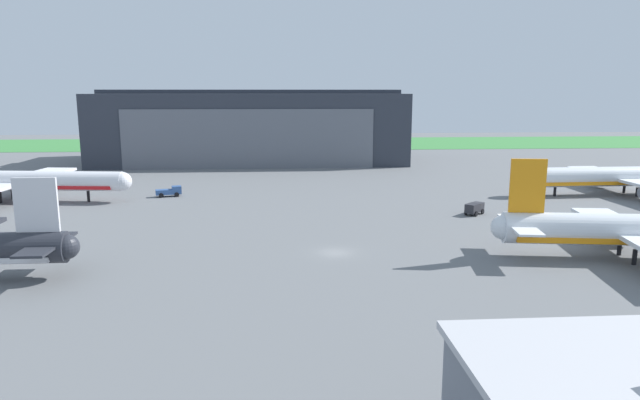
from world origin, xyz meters
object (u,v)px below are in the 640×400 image
(maintenance_hangar, at_px, (252,127))
(airliner_far_right, at_px, (624,177))
(airliner_far_left, at_px, (13,181))
(fuel_bowser, at_px, (474,208))
(baggage_tug, at_px, (170,191))

(maintenance_hangar, xyz_separation_m, airliner_far_right, (79.71, -65.90, -6.70))
(airliner_far_right, bearing_deg, airliner_far_left, 179.30)
(maintenance_hangar, height_order, fuel_bowser, maintenance_hangar)
(airliner_far_right, height_order, fuel_bowser, airliner_far_right)
(baggage_tug, bearing_deg, airliner_far_right, -2.73)
(maintenance_hangar, distance_m, baggage_tug, 63.69)
(maintenance_hangar, bearing_deg, fuel_bowser, -62.83)
(airliner_far_left, bearing_deg, airliner_far_right, -0.70)
(airliner_far_right, bearing_deg, maintenance_hangar, 140.42)
(maintenance_hangar, relative_size, fuel_bowser, 21.81)
(maintenance_hangar, bearing_deg, airliner_far_left, -123.94)
(maintenance_hangar, bearing_deg, airliner_far_right, -39.58)
(airliner_far_right, height_order, airliner_far_left, airliner_far_right)
(maintenance_hangar, distance_m, airliner_far_right, 103.64)
(airliner_far_left, distance_m, fuel_bowser, 87.70)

